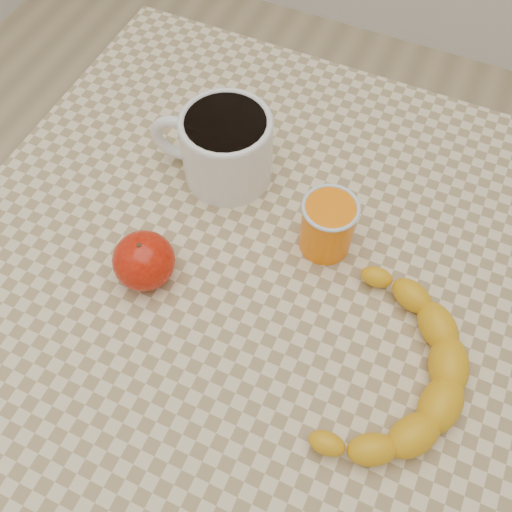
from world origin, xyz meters
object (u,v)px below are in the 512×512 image
at_px(orange_juice_glass, 328,225).
at_px(apple, 144,261).
at_px(table, 256,295).
at_px(banana, 390,370).
at_px(coffee_mug, 224,145).

height_order(orange_juice_glass, apple, orange_juice_glass).
relative_size(table, orange_juice_glass, 9.64).
relative_size(table, banana, 2.64).
distance_m(table, apple, 0.18).
xyz_separation_m(orange_juice_glass, apple, (-0.19, -0.14, -0.01)).
distance_m(coffee_mug, banana, 0.36).
bearing_deg(apple, coffee_mug, 85.11).
xyz_separation_m(apple, banana, (0.32, -0.00, -0.01)).
height_order(table, orange_juice_glass, orange_juice_glass).
distance_m(table, orange_juice_glass, 0.16).
xyz_separation_m(table, coffee_mug, (-0.10, 0.12, 0.14)).
bearing_deg(apple, table, 31.07).
height_order(table, banana, banana).
height_order(orange_juice_glass, banana, orange_juice_glass).
height_order(coffee_mug, orange_juice_glass, coffee_mug).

